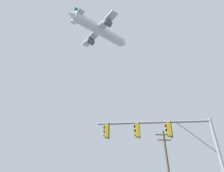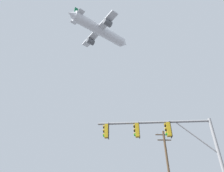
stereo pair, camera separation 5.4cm
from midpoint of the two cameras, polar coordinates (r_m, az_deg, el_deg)
signal_pole_near at (r=13.15m, az=16.32°, el=-15.40°), size 7.50×1.28×6.39m
utility_pole at (r=26.20m, az=16.55°, el=-22.40°), size 2.20×0.28×9.75m
airplane at (r=60.55m, az=-3.59°, el=16.29°), size 19.31×14.93×5.86m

